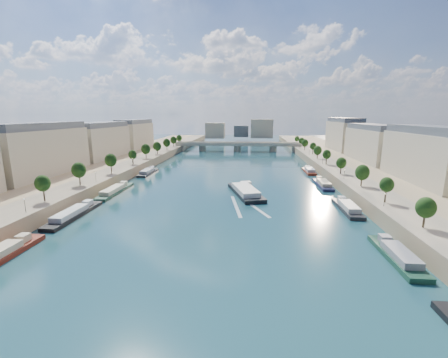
# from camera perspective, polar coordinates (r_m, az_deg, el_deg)

# --- Properties ---
(ground) EXTENTS (700.00, 700.00, 0.00)m
(ground) POSITION_cam_1_polar(r_m,az_deg,el_deg) (150.70, 0.54, -0.31)
(ground) COLOR #0B2331
(ground) RESTS_ON ground
(quay_left) EXTENTS (44.00, 520.00, 5.00)m
(quay_left) POSITION_cam_1_polar(r_m,az_deg,el_deg) (171.35, -24.23, 0.99)
(quay_left) COLOR #9E8460
(quay_left) RESTS_ON ground
(quay_right) EXTENTS (44.00, 520.00, 5.00)m
(quay_right) POSITION_cam_1_polar(r_m,az_deg,el_deg) (161.59, 26.92, 0.11)
(quay_right) COLOR #9E8460
(quay_right) RESTS_ON ground
(pave_left) EXTENTS (14.00, 520.00, 0.10)m
(pave_left) POSITION_cam_1_polar(r_m,az_deg,el_deg) (164.14, -19.72, 1.81)
(pave_left) COLOR gray
(pave_left) RESTS_ON quay_left
(pave_right) EXTENTS (14.00, 520.00, 0.10)m
(pave_right) POSITION_cam_1_polar(r_m,az_deg,el_deg) (156.10, 21.90, 1.13)
(pave_right) COLOR gray
(pave_right) RESTS_ON quay_right
(trees_left) EXTENTS (4.80, 268.80, 8.26)m
(trees_left) POSITION_cam_1_polar(r_m,az_deg,el_deg) (164.29, -18.93, 3.79)
(trees_left) COLOR #382B1E
(trees_left) RESTS_ON ground
(trees_right) EXTENTS (4.80, 268.80, 8.26)m
(trees_right) POSITION_cam_1_polar(r_m,az_deg,el_deg) (164.17, 20.39, 3.68)
(trees_right) COLOR #382B1E
(trees_right) RESTS_ON ground
(lamps_left) EXTENTS (0.36, 200.36, 4.28)m
(lamps_left) POSITION_cam_1_polar(r_m,az_deg,el_deg) (152.87, -19.80, 2.12)
(lamps_left) COLOR black
(lamps_left) RESTS_ON ground
(lamps_right) EXTENTS (0.36, 200.36, 4.28)m
(lamps_right) POSITION_cam_1_polar(r_m,az_deg,el_deg) (159.13, 19.92, 2.48)
(lamps_right) COLOR black
(lamps_right) RESTS_ON ground
(buildings_left) EXTENTS (16.00, 226.00, 23.20)m
(buildings_left) POSITION_cam_1_polar(r_m,az_deg,el_deg) (186.32, -26.34, 5.96)
(buildings_left) COLOR #C2B195
(buildings_left) RESTS_ON ground
(buildings_right) EXTENTS (16.00, 226.00, 23.20)m
(buildings_right) POSITION_cam_1_polar(r_m,az_deg,el_deg) (175.71, 29.87, 5.30)
(buildings_right) COLOR #C2B195
(buildings_right) RESTS_ON ground
(skyline) EXTENTS (79.00, 42.00, 22.00)m
(skyline) POSITION_cam_1_polar(r_m,az_deg,el_deg) (366.73, 3.74, 9.37)
(skyline) COLOR #C2B195
(skyline) RESTS_ON ground
(bridge) EXTENTS (112.00, 12.00, 8.15)m
(bridge) POSITION_cam_1_polar(r_m,az_deg,el_deg) (272.48, 2.57, 6.39)
(bridge) COLOR #C1B79E
(bridge) RESTS_ON ground
(tour_barge) EXTENTS (16.70, 31.20, 4.07)m
(tour_barge) POSITION_cam_1_polar(r_m,az_deg,el_deg) (124.99, 4.12, -2.41)
(tour_barge) COLOR black
(tour_barge) RESTS_ON ground
(wake) EXTENTS (14.83, 25.85, 0.04)m
(wake) POSITION_cam_1_polar(r_m,az_deg,el_deg) (109.40, 3.97, -5.18)
(wake) COLOR silver
(wake) RESTS_ON ground
(moored_barges_left) EXTENTS (5.00, 158.58, 3.60)m
(moored_barges_left) POSITION_cam_1_polar(r_m,az_deg,el_deg) (110.99, -26.23, -5.75)
(moored_barges_left) COLOR #171A33
(moored_barges_left) RESTS_ON ground
(moored_barges_right) EXTENTS (5.00, 155.21, 3.60)m
(moored_barges_right) POSITION_cam_1_polar(r_m,az_deg,el_deg) (113.25, 22.40, -5.06)
(moored_barges_right) COLOR black
(moored_barges_right) RESTS_ON ground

